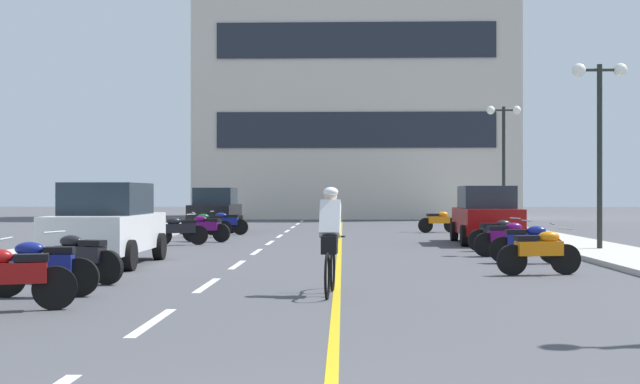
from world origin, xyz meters
TOP-DOWN VIEW (x-y plane):
  - ground_plane at (0.00, 21.00)m, footprint 140.00×140.00m
  - curb_left at (-7.20, 24.00)m, footprint 2.40×72.00m
  - curb_right at (7.20, 24.00)m, footprint 2.40×72.00m
  - lane_dash_1 at (-2.00, 6.00)m, footprint 0.14×2.20m
  - lane_dash_2 at (-2.00, 10.00)m, footprint 0.14×2.20m
  - lane_dash_3 at (-2.00, 14.00)m, footprint 0.14×2.20m
  - lane_dash_4 at (-2.00, 18.00)m, footprint 0.14×2.20m
  - lane_dash_5 at (-2.00, 22.00)m, footprint 0.14×2.20m
  - lane_dash_6 at (-2.00, 26.00)m, footprint 0.14×2.20m
  - lane_dash_7 at (-2.00, 30.00)m, footprint 0.14×2.20m
  - lane_dash_8 at (-2.00, 34.00)m, footprint 0.14×2.20m
  - lane_dash_9 at (-2.00, 38.00)m, footprint 0.14×2.20m
  - lane_dash_10 at (-2.00, 42.00)m, footprint 0.14×2.20m
  - lane_dash_11 at (-2.00, 46.00)m, footprint 0.14×2.20m
  - centre_line_yellow at (0.25, 24.00)m, footprint 0.12×66.00m
  - office_building at (1.13, 49.95)m, footprint 20.08×10.02m
  - street_lamp_mid at (7.21, 17.89)m, footprint 1.46×0.36m
  - street_lamp_far at (7.17, 30.62)m, footprint 1.46×0.36m
  - parked_car_near at (-4.89, 13.92)m, footprint 1.93×4.21m
  - parked_car_mid at (4.87, 21.77)m, footprint 2.01×4.24m
  - parked_car_far at (-4.98, 29.71)m, footprint 1.93×4.21m
  - motorcycle_1 at (-4.11, 6.83)m, footprint 1.65×0.76m
  - motorcycle_2 at (-4.25, 8.32)m, footprint 1.70×0.60m
  - motorcycle_3 at (-4.29, 10.20)m, footprint 1.65×0.76m
  - motorcycle_4 at (4.17, 11.92)m, footprint 1.69×0.61m
  - motorcycle_5 at (4.54, 14.54)m, footprint 1.70×0.60m
  - motorcycle_6 at (4.46, 16.56)m, footprint 1.69×0.62m
  - motorcycle_7 at (4.60, 18.48)m, footprint 1.67×0.71m
  - motorcycle_8 at (-4.64, 20.67)m, footprint 1.64×0.80m
  - motorcycle_9 at (-4.14, 22.43)m, footprint 1.65×0.76m
  - motorcycle_10 at (-4.51, 25.13)m, footprint 1.65×0.78m
  - motorcycle_11 at (-4.14, 26.90)m, footprint 1.70×0.60m
  - motorcycle_12 at (4.21, 28.83)m, footprint 1.67×0.70m
  - cyclist_rider at (0.14, 8.78)m, footprint 0.42×1.77m

SIDE VIEW (x-z plane):
  - ground_plane at x=0.00m, z-range 0.00..0.00m
  - lane_dash_1 at x=-2.00m, z-range 0.00..0.01m
  - lane_dash_2 at x=-2.00m, z-range 0.00..0.01m
  - lane_dash_3 at x=-2.00m, z-range 0.00..0.01m
  - lane_dash_4 at x=-2.00m, z-range 0.00..0.01m
  - lane_dash_5 at x=-2.00m, z-range 0.00..0.01m
  - lane_dash_6 at x=-2.00m, z-range 0.00..0.01m
  - lane_dash_7 at x=-2.00m, z-range 0.00..0.01m
  - lane_dash_8 at x=-2.00m, z-range 0.00..0.01m
  - lane_dash_9 at x=-2.00m, z-range 0.00..0.01m
  - lane_dash_10 at x=-2.00m, z-range 0.00..0.01m
  - lane_dash_11 at x=-2.00m, z-range 0.00..0.01m
  - centre_line_yellow at x=0.25m, z-range 0.00..0.01m
  - curb_left at x=-7.20m, z-range 0.00..0.12m
  - curb_right at x=7.20m, z-range 0.00..0.12m
  - motorcycle_1 at x=-4.11m, z-range 0.01..0.93m
  - motorcycle_2 at x=-4.25m, z-range 0.01..0.93m
  - motorcycle_3 at x=-4.29m, z-range 0.01..0.93m
  - motorcycle_4 at x=4.17m, z-range 0.01..0.93m
  - motorcycle_5 at x=4.54m, z-range 0.01..0.93m
  - motorcycle_6 at x=4.46m, z-range 0.01..0.93m
  - motorcycle_7 at x=4.60m, z-range 0.01..0.93m
  - motorcycle_8 at x=-4.64m, z-range 0.01..0.93m
  - motorcycle_9 at x=-4.14m, z-range 0.01..0.93m
  - motorcycle_10 at x=-4.51m, z-range 0.01..0.93m
  - motorcycle_11 at x=-4.14m, z-range 0.01..0.93m
  - motorcycle_12 at x=4.21m, z-range 0.01..0.93m
  - cyclist_rider at x=0.14m, z-range 0.03..1.74m
  - parked_car_near at x=-4.89m, z-range 0.01..1.83m
  - parked_car_mid at x=4.87m, z-range 0.01..1.83m
  - parked_car_far at x=-4.98m, z-range 0.01..1.83m
  - street_lamp_mid at x=7.21m, z-range 1.28..6.23m
  - street_lamp_far at x=7.17m, z-range 1.31..6.50m
  - office_building at x=1.13m, z-range 0.00..18.09m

